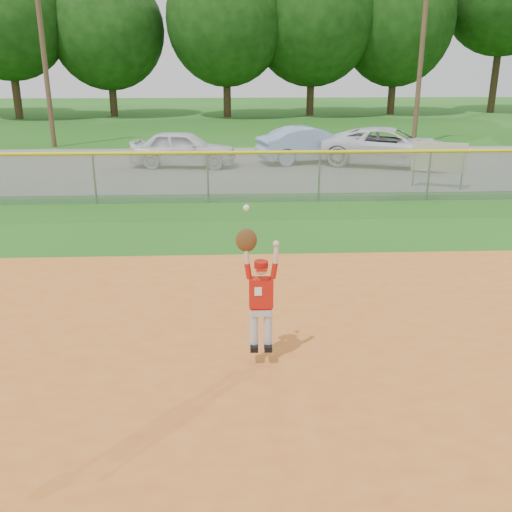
{
  "coord_description": "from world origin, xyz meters",
  "views": [
    {
      "loc": [
        0.66,
        -6.81,
        4.08
      ],
      "look_at": [
        1.06,
        1.82,
        1.1
      ],
      "focal_mm": 40.0,
      "sensor_mm": 36.0,
      "label": 1
    }
  ],
  "objects": [
    {
      "name": "car_white_a",
      "position": [
        -1.18,
        16.08,
        0.74
      ],
      "size": [
        4.32,
        2.12,
        1.42
      ],
      "primitive_type": "imported",
      "rotation": [
        0.0,
        0.0,
        1.46
      ],
      "color": "silver",
      "rests_on": "parking_strip"
    },
    {
      "name": "car_white_b",
      "position": [
        7.07,
        15.96,
        0.77
      ],
      "size": [
        5.88,
        4.15,
        1.49
      ],
      "primitive_type": "imported",
      "rotation": [
        0.0,
        0.0,
        1.22
      ],
      "color": "silver",
      "rests_on": "parking_strip"
    },
    {
      "name": "outfield_fence",
      "position": [
        0.0,
        10.0,
        0.88
      ],
      "size": [
        40.06,
        0.1,
        1.55
      ],
      "color": "gray",
      "rests_on": "ground"
    },
    {
      "name": "ballplayer",
      "position": [
        1.03,
        0.32,
        1.12
      ],
      "size": [
        0.57,
        0.25,
        2.07
      ],
      "color": "silver",
      "rests_on": "ground"
    },
    {
      "name": "power_lines",
      "position": [
        1.0,
        22.0,
        4.68
      ],
      "size": [
        19.4,
        0.24,
        9.0
      ],
      "color": "#4C3823",
      "rests_on": "ground"
    },
    {
      "name": "parking_strip",
      "position": [
        0.0,
        16.0,
        0.01
      ],
      "size": [
        44.0,
        10.0,
        0.03
      ],
      "primitive_type": "cube",
      "color": "slate",
      "rests_on": "ground"
    },
    {
      "name": "car_blue",
      "position": [
        4.02,
        16.86,
        0.76
      ],
      "size": [
        4.65,
        2.63,
        1.45
      ],
      "primitive_type": "imported",
      "rotation": [
        0.0,
        0.0,
        1.83
      ],
      "color": "#7F9BBD",
      "rests_on": "parking_strip"
    },
    {
      "name": "sponsor_sign",
      "position": [
        7.53,
        11.62,
        1.01
      ],
      "size": [
        1.63,
        0.66,
        1.54
      ],
      "color": "gray",
      "rests_on": "ground"
    },
    {
      "name": "tree_line",
      "position": [
        0.96,
        37.9,
        7.53
      ],
      "size": [
        62.37,
        13.0,
        14.43
      ],
      "color": "#422D1C",
      "rests_on": "ground"
    },
    {
      "name": "ground",
      "position": [
        0.0,
        0.0,
        0.0
      ],
      "size": [
        120.0,
        120.0,
        0.0
      ],
      "primitive_type": "plane",
      "color": "#1E5814",
      "rests_on": "ground"
    }
  ]
}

